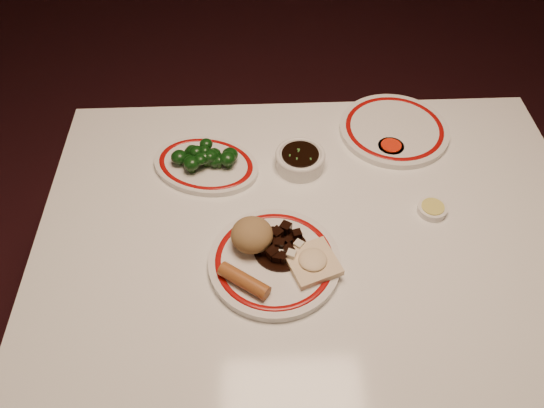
{
  "coord_description": "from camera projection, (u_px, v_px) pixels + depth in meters",
  "views": [
    {
      "loc": [
        -0.13,
        -0.69,
        1.64
      ],
      "look_at": [
        -0.09,
        0.05,
        0.8
      ],
      "focal_mm": 35.0,
      "sensor_mm": 36.0,
      "label": 1
    }
  ],
  "objects": [
    {
      "name": "rice_mound",
      "position": [
        252.0,
        235.0,
        1.07
      ],
      "size": [
        0.09,
        0.09,
        0.06
      ],
      "primitive_type": "ellipsoid",
      "color": "olive",
      "rests_on": "main_plate"
    },
    {
      "name": "dining_table",
      "position": [
        315.0,
        260.0,
        1.2
      ],
      "size": [
        1.2,
        0.9,
        0.75
      ],
      "color": "white",
      "rests_on": "ground"
    },
    {
      "name": "spring_roll",
      "position": [
        244.0,
        281.0,
        1.02
      ],
      "size": [
        0.1,
        0.09,
        0.03
      ],
      "primitive_type": "cylinder",
      "rotation": [
        1.57,
        0.0,
        0.95
      ],
      "color": "#A05927",
      "rests_on": "main_plate"
    },
    {
      "name": "broccoli_plate",
      "position": [
        206.0,
        165.0,
        1.26
      ],
      "size": [
        0.3,
        0.28,
        0.02
      ],
      "color": "white",
      "rests_on": "dining_table"
    },
    {
      "name": "mustard_dish",
      "position": [
        432.0,
        209.0,
        1.17
      ],
      "size": [
        0.06,
        0.06,
        0.02
      ],
      "color": "white",
      "rests_on": "dining_table"
    },
    {
      "name": "soy_bowl",
      "position": [
        300.0,
        160.0,
        1.25
      ],
      "size": [
        0.12,
        0.12,
        0.04
      ],
      "color": "white",
      "rests_on": "dining_table"
    },
    {
      "name": "ground",
      "position": [
        302.0,
        379.0,
        1.69
      ],
      "size": [
        7.0,
        7.0,
        0.0
      ],
      "primitive_type": "plane",
      "color": "black",
      "rests_on": "ground"
    },
    {
      "name": "stirfry_heap",
      "position": [
        279.0,
        246.0,
        1.08
      ],
      "size": [
        0.11,
        0.11,
        0.03
      ],
      "color": "black",
      "rests_on": "main_plate"
    },
    {
      "name": "main_plate",
      "position": [
        274.0,
        261.0,
        1.07
      ],
      "size": [
        0.35,
        0.35,
        0.02
      ],
      "color": "white",
      "rests_on": "dining_table"
    },
    {
      "name": "sweet_sour_dish",
      "position": [
        391.0,
        148.0,
        1.3
      ],
      "size": [
        0.06,
        0.06,
        0.02
      ],
      "color": "white",
      "rests_on": "dining_table"
    },
    {
      "name": "fried_wonton",
      "position": [
        313.0,
        262.0,
        1.05
      ],
      "size": [
        0.12,
        0.12,
        0.03
      ],
      "color": "beige",
      "rests_on": "main_plate"
    },
    {
      "name": "far_plate",
      "position": [
        394.0,
        129.0,
        1.34
      ],
      "size": [
        0.32,
        0.32,
        0.02
      ],
      "color": "white",
      "rests_on": "dining_table"
    },
    {
      "name": "broccoli_pile",
      "position": [
        205.0,
        157.0,
        1.23
      ],
      "size": [
        0.16,
        0.09,
        0.05
      ],
      "color": "#23471C",
      "rests_on": "broccoli_plate"
    }
  ]
}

